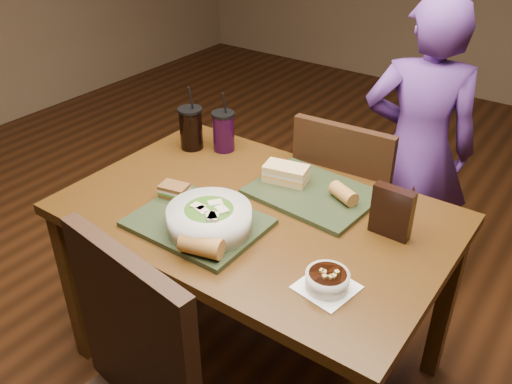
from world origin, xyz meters
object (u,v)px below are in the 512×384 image
tray_near (198,223)px  cup_cola (191,128)px  chair_far (347,208)px  salad_bowl (209,218)px  sandwich_far (286,173)px  dining_table (256,231)px  sandwich_near (174,191)px  cup_berry (224,131)px  soup_bowl (327,280)px  baguette_far (344,194)px  tray_far (312,193)px  diner (417,150)px  baguette_near (201,245)px  chip_bag (392,212)px

tray_near → cup_cola: size_ratio=1.56×
chair_far → salad_bowl: (-0.14, -0.72, 0.29)m
sandwich_far → dining_table: bearing=-88.1°
sandwich_near → cup_berry: (-0.11, 0.41, 0.04)m
soup_bowl → baguette_far: baguette_far is taller
dining_table → cup_berry: cup_berry is taller
tray_far → sandwich_near: bearing=-140.5°
diner → cup_cola: size_ratio=5.06×
salad_bowl → sandwich_near: (-0.23, 0.08, -0.02)m
cup_berry → chair_far: bearing=25.9°
diner → salad_bowl: size_ratio=5.09×
dining_table → sandwich_far: 0.24m
diner → sandwich_far: bearing=50.2°
salad_bowl → baguette_near: bearing=-61.1°
chair_far → diner: size_ratio=0.68×
chair_far → cup_cola: (-0.59, -0.29, 0.32)m
diner → soup_bowl: (0.15, -1.10, 0.10)m
baguette_far → cup_cola: size_ratio=0.39×
salad_bowl → soup_bowl: (0.43, -0.01, -0.03)m
dining_table → baguette_near: 0.34m
cup_cola → chip_bag: cup_cola is taller
chip_bag → sandwich_near: bearing=-159.3°
baguette_near → sandwich_near: bearing=146.2°
dining_table → diner: bearing=74.9°
sandwich_far → chip_bag: (0.44, -0.07, 0.04)m
chair_far → baguette_near: chair_far is taller
tray_near → cup_cola: bearing=133.2°
tray_far → baguette_far: (0.12, 0.01, 0.04)m
sandwich_far → chip_bag: bearing=-8.9°
diner → baguette_far: (-0.01, -0.69, 0.11)m
baguette_near → cup_berry: size_ratio=0.50×
sandwich_near → cup_berry: size_ratio=0.42×
cup_berry → tray_near: bearing=-60.6°
chip_bag → cup_berry: bearing=169.6°
tray_near → sandwich_near: size_ratio=3.92×
dining_table → tray_near: bearing=-118.4°
dining_table → cup_berry: bearing=141.8°
dining_table → cup_cola: bearing=155.0°
sandwich_far → baguette_far: bearing=1.0°
tray_far → sandwich_near: 0.49m
diner → baguette_far: 0.70m
cup_cola → cup_berry: size_ratio=1.06×
dining_table → salad_bowl: size_ratio=4.87×
sandwich_far → chip_bag: size_ratio=1.01×
diner → chip_bag: 0.80m
diner → salad_bowl: 1.13m
baguette_near → cup_cola: (-0.52, 0.54, 0.04)m
tray_far → baguette_near: (-0.09, -0.50, 0.04)m
tray_near → baguette_near: bearing=-45.1°
diner → tray_far: 0.71m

